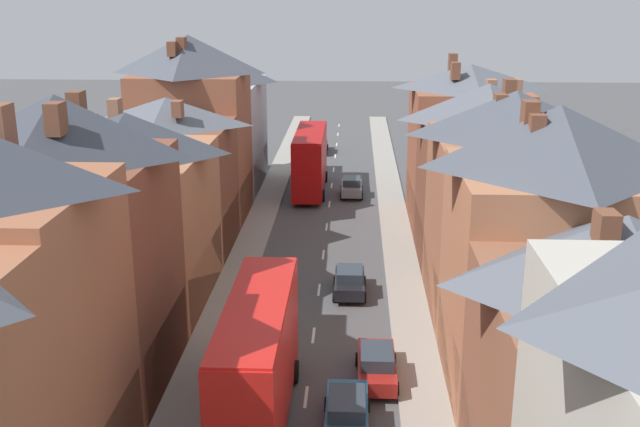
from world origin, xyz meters
TOP-DOWN VIEW (x-y plane):
  - pavement_left at (-5.10, 38.00)m, footprint 2.20×104.00m
  - pavement_right at (5.10, 38.00)m, footprint 2.20×104.00m
  - centre_line_dashes at (0.00, 36.00)m, footprint 0.14×97.80m
  - terrace_row_left at (-10.19, 23.71)m, footprint 8.00×69.76m
  - terrace_row_right at (10.19, 16.58)m, footprint 8.00×61.34m
  - double_decker_bus_lead at (-1.81, 51.89)m, footprint 2.74×10.80m
  - double_decker_bus_mid_street at (-1.81, 16.02)m, footprint 2.74×10.80m
  - car_near_blue at (3.10, 19.59)m, footprint 1.90×4.31m
  - car_near_silver at (1.80, 15.51)m, footprint 1.90×4.40m
  - car_parked_left_a at (1.80, 50.55)m, footprint 1.90×3.83m
  - car_parked_right_a at (1.80, 29.45)m, footprint 1.90×3.93m
  - car_mid_black at (-1.80, 67.80)m, footprint 1.90×4.58m

SIDE VIEW (x-z plane):
  - centre_line_dashes at x=0.00m, z-range 0.00..0.01m
  - pavement_left at x=-5.10m, z-range 0.00..0.14m
  - pavement_right at x=5.10m, z-range 0.00..0.14m
  - car_near_blue at x=3.10m, z-range 0.01..1.61m
  - car_parked_right_a at x=1.80m, z-range 0.01..1.62m
  - car_parked_left_a at x=1.80m, z-range 0.00..1.64m
  - car_near_silver at x=1.80m, z-range 0.01..1.64m
  - car_mid_black at x=-1.80m, z-range 0.01..1.68m
  - double_decker_bus_lead at x=-1.81m, z-range 0.17..5.47m
  - double_decker_bus_mid_street at x=-1.81m, z-range 0.17..5.47m
  - terrace_row_left at x=-10.19m, z-range -0.85..12.94m
  - terrace_row_right at x=10.19m, z-range -0.73..12.96m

